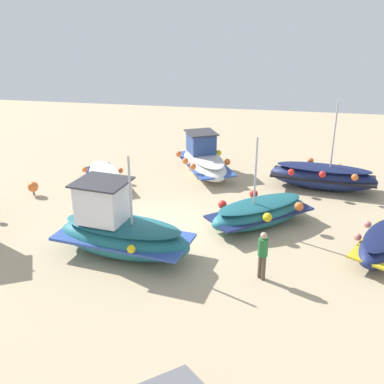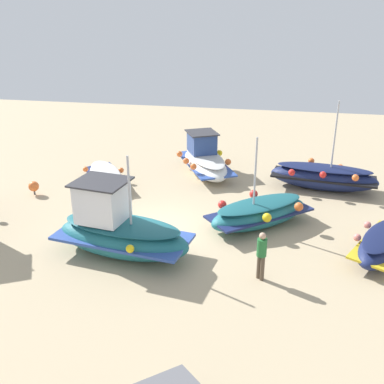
{
  "view_description": "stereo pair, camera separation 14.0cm",
  "coord_description": "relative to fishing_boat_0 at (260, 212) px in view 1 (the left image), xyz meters",
  "views": [
    {
      "loc": [
        -4.25,
        15.77,
        8.3
      ],
      "look_at": [
        -0.89,
        -2.0,
        0.9
      ],
      "focal_mm": 42.65,
      "sensor_mm": 36.0,
      "label": 1
    },
    {
      "loc": [
        -4.39,
        15.74,
        8.3
      ],
      "look_at": [
        -0.89,
        -2.0,
        0.9
      ],
      "focal_mm": 42.65,
      "sensor_mm": 36.0,
      "label": 2
    }
  ],
  "objects": [
    {
      "name": "ground_plane",
      "position": [
        3.84,
        1.13,
        -0.58
      ],
      "size": [
        47.19,
        47.19,
        0.0
      ],
      "primitive_type": "plane",
      "color": "tan"
    },
    {
      "name": "fishing_boat_5",
      "position": [
        -4.43,
        1.65,
        -0.07
      ],
      "size": [
        2.88,
        3.89,
        1.0
      ],
      "rotation": [
        0.0,
        0.0,
        1.1
      ],
      "color": "navy",
      "rests_on": "ground_plane"
    },
    {
      "name": "fishing_boat_0",
      "position": [
        0.0,
        0.0,
        0.0
      ],
      "size": [
        4.47,
        4.16,
        3.77
      ],
      "rotation": [
        0.0,
        0.0,
        3.85
      ],
      "color": "#1E6670",
      "rests_on": "ground_plane"
    },
    {
      "name": "fishing_boat_3",
      "position": [
        4.78,
        3.21,
        0.34
      ],
      "size": [
        5.25,
        2.78,
        3.75
      ],
      "rotation": [
        0.0,
        0.0,
        6.13
      ],
      "color": "#1E6670",
      "rests_on": "ground_plane"
    },
    {
      "name": "fishing_boat_4",
      "position": [
        7.8,
        -3.22,
        -0.16
      ],
      "size": [
        3.46,
        4.04,
        0.85
      ],
      "rotation": [
        0.0,
        0.0,
        5.34
      ],
      "color": "white",
      "rests_on": "ground_plane"
    },
    {
      "name": "fishing_boat_2",
      "position": [
        3.25,
        -5.85,
        0.13
      ],
      "size": [
        3.86,
        5.16,
        2.12
      ],
      "rotation": [
        0.0,
        0.0,
        5.19
      ],
      "color": "white",
      "rests_on": "ground_plane"
    },
    {
      "name": "mooring_buoy_0",
      "position": [
        10.62,
        -1.25,
        -0.15
      ],
      "size": [
        0.49,
        0.49,
        0.67
      ],
      "color": "#3F3F42",
      "rests_on": "ground_plane"
    },
    {
      "name": "person_walking",
      "position": [
        -0.27,
        3.92,
        0.4
      ],
      "size": [
        0.32,
        0.32,
        1.69
      ],
      "rotation": [
        0.0,
        0.0,
        0.83
      ],
      "color": "brown",
      "rests_on": "ground_plane"
    },
    {
      "name": "fishing_boat_6",
      "position": [
        -2.8,
        -4.64,
        0.07
      ],
      "size": [
        5.27,
        2.54,
        4.37
      ],
      "rotation": [
        0.0,
        0.0,
        6.15
      ],
      "color": "navy",
      "rests_on": "ground_plane"
    }
  ]
}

